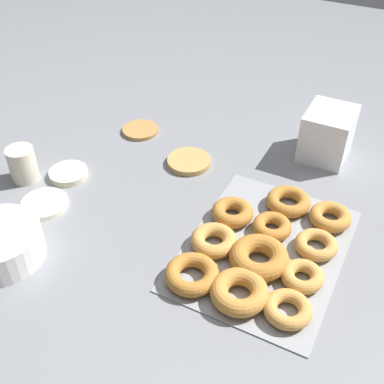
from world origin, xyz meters
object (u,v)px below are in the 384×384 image
(pancake_2, at_px, (189,161))
(pancake_3, at_px, (45,204))
(batter_bowl, at_px, (0,244))
(donut_tray, at_px, (261,249))
(paper_cup, at_px, (23,164))
(pancake_1, at_px, (69,173))
(pancake_0, at_px, (140,130))
(container_stack, at_px, (327,134))

(pancake_2, relative_size, pancake_3, 1.04)
(pancake_3, bearing_deg, pancake_2, -36.30)
(pancake_2, relative_size, batter_bowl, 0.64)
(pancake_2, height_order, pancake_3, pancake_2)
(pancake_3, xyz_separation_m, donut_tray, (0.08, -0.50, 0.01))
(pancake_2, relative_size, paper_cup, 1.29)
(pancake_3, bearing_deg, paper_cup, 61.63)
(pancake_1, relative_size, paper_cup, 1.10)
(pancake_1, height_order, paper_cup, paper_cup)
(pancake_0, bearing_deg, paper_cup, 156.35)
(pancake_3, distance_m, donut_tray, 0.50)
(pancake_0, height_order, paper_cup, paper_cup)
(donut_tray, relative_size, paper_cup, 4.73)
(paper_cup, bearing_deg, batter_bowl, -147.89)
(batter_bowl, xyz_separation_m, container_stack, (0.66, -0.48, 0.03))
(pancake_1, distance_m, pancake_3, 0.12)
(pancake_0, bearing_deg, pancake_3, 175.86)
(container_stack, bearing_deg, paper_cup, 125.11)
(donut_tray, relative_size, batter_bowl, 2.36)
(batter_bowl, bearing_deg, pancake_0, 0.17)
(pancake_0, xyz_separation_m, pancake_2, (-0.07, -0.19, 0.00))
(pancake_1, height_order, pancake_2, pancake_1)
(pancake_2, distance_m, batter_bowl, 0.50)
(pancake_2, bearing_deg, pancake_3, 143.70)
(pancake_1, distance_m, donut_tray, 0.52)
(pancake_0, bearing_deg, container_stack, -75.40)
(pancake_0, relative_size, paper_cup, 1.16)
(donut_tray, distance_m, paper_cup, 0.61)
(pancake_0, xyz_separation_m, pancake_1, (-0.25, 0.05, 0.00))
(pancake_2, bearing_deg, pancake_0, 69.30)
(pancake_2, bearing_deg, donut_tray, -127.64)
(donut_tray, bearing_deg, pancake_1, 86.40)
(donut_tray, xyz_separation_m, container_stack, (0.41, -0.02, 0.05))
(pancake_3, height_order, paper_cup, paper_cup)
(pancake_3, height_order, batter_bowl, batter_bowl)
(batter_bowl, xyz_separation_m, paper_cup, (0.22, 0.14, 0.01))
(pancake_2, height_order, container_stack, container_stack)
(pancake_1, bearing_deg, paper_cup, 122.96)
(pancake_2, distance_m, pancake_3, 0.37)
(pancake_0, height_order, pancake_1, pancake_1)
(pancake_0, xyz_separation_m, paper_cup, (-0.31, 0.14, 0.04))
(pancake_1, relative_size, donut_tray, 0.23)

